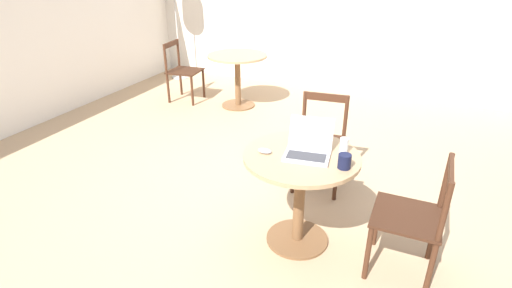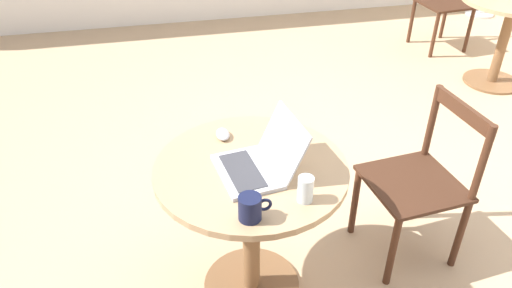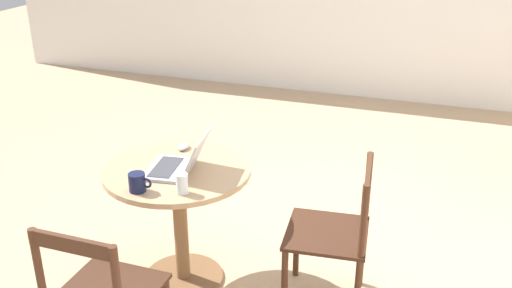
{
  "view_description": "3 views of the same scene",
  "coord_description": "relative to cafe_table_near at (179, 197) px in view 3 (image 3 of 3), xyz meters",
  "views": [
    {
      "loc": [
        -2.98,
        -1.28,
        2.01
      ],
      "look_at": [
        -0.36,
        -0.12,
        0.62
      ],
      "focal_mm": 28.0,
      "sensor_mm": 36.0,
      "label": 1
    },
    {
      "loc": [
        -0.95,
        -2.22,
        1.98
      ],
      "look_at": [
        -0.49,
        -0.16,
        0.56
      ],
      "focal_mm": 35.0,
      "sensor_mm": 36.0,
      "label": 2
    },
    {
      "loc": [
        0.72,
        -3.11,
        2.1
      ],
      "look_at": [
        -0.34,
        -0.02,
        0.69
      ],
      "focal_mm": 40.0,
      "sensor_mm": 36.0,
      "label": 3
    }
  ],
  "objects": [
    {
      "name": "chair_near_right",
      "position": [
        0.88,
        0.09,
        -0.12
      ],
      "size": [
        0.48,
        0.48,
        0.85
      ],
      "color": "#472819",
      "rests_on": "ground_plane"
    },
    {
      "name": "mouse",
      "position": [
        -0.08,
        0.25,
        0.2
      ],
      "size": [
        0.06,
        0.1,
        0.03
      ],
      "color": "#B7B7BC",
      "rests_on": "cafe_table_near"
    },
    {
      "name": "ground_plane",
      "position": [
        0.61,
        0.58,
        -0.56
      ],
      "size": [
        16.0,
        16.0,
        0.0
      ],
      "primitive_type": "plane",
      "color": "tan"
    },
    {
      "name": "drinking_glass",
      "position": [
        0.16,
        -0.26,
        0.23
      ],
      "size": [
        0.06,
        0.06,
        0.11
      ],
      "color": "silver",
      "rests_on": "cafe_table_near"
    },
    {
      "name": "cafe_table_near",
      "position": [
        0.0,
        0.0,
        0.0
      ],
      "size": [
        0.82,
        0.82,
        0.74
      ],
      "color": "brown",
      "rests_on": "ground_plane"
    },
    {
      "name": "mug",
      "position": [
        -0.07,
        -0.31,
        0.23
      ],
      "size": [
        0.13,
        0.09,
        0.1
      ],
      "color": "#141938",
      "rests_on": "cafe_table_near"
    },
    {
      "name": "laptop",
      "position": [
        0.03,
        -0.04,
        0.23
      ],
      "size": [
        0.36,
        0.35,
        0.22
      ],
      "color": "#B7B7BC",
      "rests_on": "cafe_table_near"
    }
  ]
}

